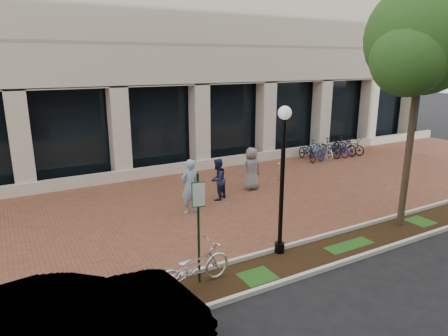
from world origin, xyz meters
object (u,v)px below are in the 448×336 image
parking_sign (198,216)px  street_tree (422,46)px  locked_bicycle (193,267)px  bollard (278,172)px  pedestrian_mid (218,179)px  bike_rack_cluster (330,148)px  lamppost (282,173)px  pedestrian_right (251,169)px  pedestrian_left (190,186)px

parking_sign → street_tree: (7.42, -0.03, 3.95)m
locked_bicycle → bollard: locked_bicycle is taller
bollard → pedestrian_mid: bearing=-166.5°
parking_sign → pedestrian_mid: bearing=69.4°
bike_rack_cluster → pedestrian_mid: bearing=-154.2°
lamppost → bike_rack_cluster: lamppost is taller
lamppost → locked_bicycle: bearing=-171.4°
lamppost → pedestrian_right: bearing=64.7°
bollard → parking_sign: bearing=-139.0°
lamppost → street_tree: bearing=-4.2°
bike_rack_cluster → pedestrian_right: bearing=-152.8°
pedestrian_mid → lamppost: bearing=51.4°
pedestrian_left → bollard: 5.38m
street_tree → locked_bicycle: size_ratio=3.67×
pedestrian_mid → bike_rack_cluster: (8.95, 3.18, -0.32)m
pedestrian_left → street_tree: bearing=134.5°
lamppost → bike_rack_cluster: 12.60m
street_tree → bike_rack_cluster: street_tree is taller
lamppost → street_tree: size_ratio=0.55×
pedestrian_mid → parking_sign: bearing=26.0°
bollard → bike_rack_cluster: (5.36, 2.32, 0.07)m
locked_bicycle → street_tree: bearing=-98.1°
locked_bicycle → bollard: size_ratio=2.41×
pedestrian_left → pedestrian_mid: 1.69m
lamppost → bollard: lamppost is taller
street_tree → bollard: 8.00m
locked_bicycle → pedestrian_right: size_ratio=1.14×
street_tree → bollard: bearing=95.1°
locked_bicycle → lamppost: bearing=-90.1°
pedestrian_mid → bike_rack_cluster: bearing=168.3°
pedestrian_left → bollard: pedestrian_left is taller
parking_sign → lamppost: 2.76m
pedestrian_mid → pedestrian_right: bearing=162.6°
pedestrian_mid → bike_rack_cluster: pedestrian_mid is taller
parking_sign → street_tree: street_tree is taller
pedestrian_left → bike_rack_cluster: 11.18m
pedestrian_right → lamppost: bearing=67.5°
parking_sign → street_tree: 8.41m
locked_bicycle → pedestrian_right: bearing=-52.1°
locked_bicycle → pedestrian_left: 4.95m
street_tree → pedestrian_left: (-5.64, 4.41, -4.71)m
lamppost → pedestrian_left: size_ratio=2.11×
pedestrian_mid → locked_bicycle: bearing=24.9°
pedestrian_mid → pedestrian_right: pedestrian_right is taller
parking_sign → bike_rack_cluster: 14.84m
parking_sign → pedestrian_right: parking_sign is taller
locked_bicycle → parking_sign: bearing=-70.3°
pedestrian_left → pedestrian_mid: bearing=-161.6°
parking_sign → bollard: parking_sign is taller
pedestrian_right → bike_rack_cluster: (7.08, 2.72, -0.40)m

